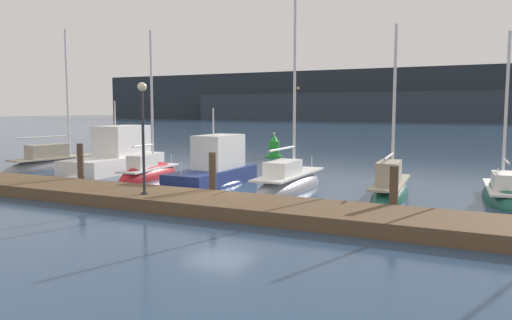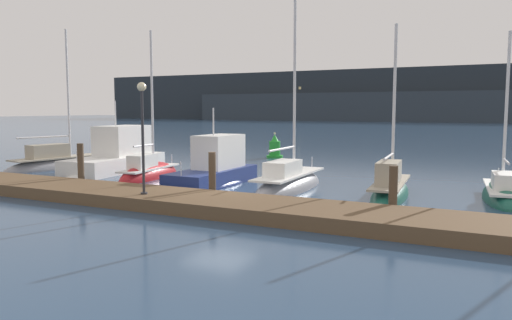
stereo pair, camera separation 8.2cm
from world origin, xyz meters
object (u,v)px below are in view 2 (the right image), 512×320
(sailboat_berth_1, at_px, (61,166))
(dock_lamppost, at_px, (142,120))
(motorboat_berth_2, at_px, (117,161))
(motorboat_berth_4, at_px, (214,174))
(sailboat_berth_3, at_px, (149,176))
(sailboat_berth_6, at_px, (390,193))
(channel_buoy, at_px, (275,148))
(sailboat_berth_5, at_px, (289,187))
(sailboat_berth_7, at_px, (503,197))

(sailboat_berth_1, relative_size, dock_lamppost, 2.23)
(motorboat_berth_2, height_order, motorboat_berth_4, motorboat_berth_2)
(sailboat_berth_3, bearing_deg, sailboat_berth_6, -0.44)
(motorboat_berth_4, bearing_deg, dock_lamppost, -84.83)
(sailboat_berth_3, relative_size, channel_buoy, 4.52)
(sailboat_berth_5, relative_size, sailboat_berth_7, 1.43)
(motorboat_berth_2, xyz_separation_m, sailboat_berth_7, (19.46, -0.15, -0.44))
(motorboat_berth_2, height_order, sailboat_berth_6, sailboat_berth_6)
(sailboat_berth_7, distance_m, channel_buoy, 18.62)
(sailboat_berth_1, xyz_separation_m, dock_lamppost, (11.93, -7.07, 2.96))
(motorboat_berth_4, relative_size, sailboat_berth_6, 0.81)
(sailboat_berth_6, bearing_deg, sailboat_berth_3, 179.56)
(sailboat_berth_5, bearing_deg, motorboat_berth_4, -178.10)
(sailboat_berth_3, bearing_deg, sailboat_berth_7, 4.85)
(sailboat_berth_6, bearing_deg, channel_buoy, 130.23)
(sailboat_berth_1, relative_size, channel_buoy, 4.89)
(motorboat_berth_2, bearing_deg, sailboat_berth_7, -0.44)
(sailboat_berth_6, relative_size, sailboat_berth_7, 1.04)
(sailboat_berth_3, xyz_separation_m, sailboat_berth_5, (7.72, -0.16, 0.02))
(motorboat_berth_2, distance_m, sailboat_berth_5, 11.29)
(sailboat_berth_3, height_order, dock_lamppost, sailboat_berth_3)
(sailboat_berth_7, bearing_deg, sailboat_berth_3, -175.15)
(sailboat_berth_1, xyz_separation_m, sailboat_berth_6, (19.42, -1.22, 0.03))
(motorboat_berth_2, bearing_deg, motorboat_berth_4, -13.58)
(motorboat_berth_2, bearing_deg, sailboat_berth_3, -23.75)
(sailboat_berth_6, relative_size, channel_buoy, 4.10)
(motorboat_berth_2, height_order, sailboat_berth_7, sailboat_berth_7)
(sailboat_berth_3, height_order, sailboat_berth_7, sailboat_berth_3)
(sailboat_berth_7, relative_size, dock_lamppost, 1.80)
(sailboat_berth_6, distance_m, sailboat_berth_7, 4.27)
(motorboat_berth_2, distance_m, sailboat_berth_7, 19.47)
(sailboat_berth_5, bearing_deg, sailboat_berth_3, 178.79)
(sailboat_berth_3, bearing_deg, sailboat_berth_5, -1.21)
(motorboat_berth_4, xyz_separation_m, sailboat_berth_6, (8.01, 0.19, -0.28))
(sailboat_berth_6, bearing_deg, dock_lamppost, -142.03)
(motorboat_berth_2, bearing_deg, channel_buoy, 67.26)
(motorboat_berth_4, height_order, sailboat_berth_6, sailboat_berth_6)
(sailboat_berth_5, bearing_deg, motorboat_berth_2, 171.47)
(motorboat_berth_2, distance_m, dock_lamppost, 11.20)
(sailboat_berth_6, xyz_separation_m, dock_lamppost, (-7.49, -5.85, 2.92))
(motorboat_berth_4, height_order, channel_buoy, motorboat_berth_4)
(motorboat_berth_4, bearing_deg, channel_buoy, 102.11)
(sailboat_berth_1, bearing_deg, dock_lamppost, -30.66)
(motorboat_berth_4, bearing_deg, motorboat_berth_2, 166.42)
(motorboat_berth_2, height_order, channel_buoy, motorboat_berth_2)
(motorboat_berth_4, distance_m, sailboat_berth_7, 12.14)
(motorboat_berth_4, height_order, sailboat_berth_5, sailboat_berth_5)
(sailboat_berth_7, bearing_deg, sailboat_berth_6, -160.11)
(motorboat_berth_4, xyz_separation_m, channel_buoy, (-2.78, 12.94, 0.20))
(channel_buoy, height_order, dock_lamppost, dock_lamppost)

